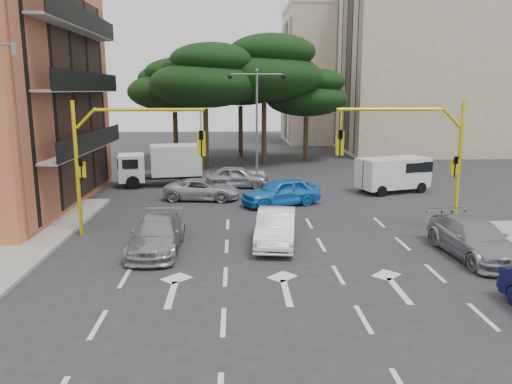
% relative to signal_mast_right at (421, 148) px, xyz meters
% --- Properties ---
extents(ground, '(120.00, 120.00, 0.00)m').
position_rel_signal_mast_right_xyz_m(ground, '(-6.80, -1.99, -3.88)').
color(ground, '#28282B').
rests_on(ground, ground).
extents(median_strip, '(1.40, 6.00, 0.15)m').
position_rel_signal_mast_right_xyz_m(median_strip, '(-6.80, 14.01, -3.81)').
color(median_strip, gray).
rests_on(median_strip, ground).
extents(apartment_beige_near, '(20.20, 12.15, 18.70)m').
position_rel_signal_mast_right_xyz_m(apartment_beige_near, '(13.15, 30.01, 5.47)').
color(apartment_beige_near, tan).
rests_on(apartment_beige_near, ground).
extents(apartment_beige_far, '(16.20, 12.15, 16.70)m').
position_rel_signal_mast_right_xyz_m(apartment_beige_far, '(6.15, 42.01, 4.47)').
color(apartment_beige_far, tan).
rests_on(apartment_beige_far, ground).
extents(pine_left_near, '(9.15, 9.15, 10.23)m').
position_rel_signal_mast_right_xyz_m(pine_left_near, '(-10.75, 19.96, 3.72)').
color(pine_left_near, '#382616').
rests_on(pine_left_near, ground).
extents(pine_center, '(9.98, 9.98, 11.16)m').
position_rel_signal_mast_right_xyz_m(pine_center, '(-5.75, 21.96, 4.41)').
color(pine_center, '#382616').
rests_on(pine_center, ground).
extents(pine_left_far, '(8.32, 8.32, 9.30)m').
position_rel_signal_mast_right_xyz_m(pine_left_far, '(-13.75, 23.96, 3.03)').
color(pine_left_far, '#382616').
rests_on(pine_left_far, ground).
extents(pine_right, '(7.49, 7.49, 8.37)m').
position_rel_signal_mast_right_xyz_m(pine_right, '(-1.75, 23.96, 2.33)').
color(pine_right, '#382616').
rests_on(pine_right, ground).
extents(pine_back, '(9.15, 9.15, 10.23)m').
position_rel_signal_mast_right_xyz_m(pine_back, '(-7.75, 26.96, 3.72)').
color(pine_back, '#382616').
rests_on(pine_back, ground).
extents(signal_mast_right, '(5.79, 0.37, 6.00)m').
position_rel_signal_mast_right_xyz_m(signal_mast_right, '(0.00, 0.00, 0.00)').
color(signal_mast_right, yellow).
rests_on(signal_mast_right, ground).
extents(signal_mast_left, '(5.79, 0.37, 6.00)m').
position_rel_signal_mast_right_xyz_m(signal_mast_left, '(-13.61, 0.00, 0.00)').
color(signal_mast_left, yellow).
rests_on(signal_mast_left, ground).
extents(street_lamp_center, '(4.16, 0.36, 7.77)m').
position_rel_signal_mast_right_xyz_m(street_lamp_center, '(-6.80, 14.01, 1.54)').
color(street_lamp_center, slate).
rests_on(street_lamp_center, median_strip).
extents(car_white_hatch, '(2.14, 4.65, 1.48)m').
position_rel_signal_mast_right_xyz_m(car_white_hatch, '(-6.72, -1.79, -3.15)').
color(car_white_hatch, silver).
rests_on(car_white_hatch, ground).
extents(car_blue_compact, '(4.92, 3.42, 1.55)m').
position_rel_signal_mast_right_xyz_m(car_blue_compact, '(-5.82, 5.52, -3.11)').
color(car_blue_compact, blue).
rests_on(car_blue_compact, ground).
extents(car_silver_wagon, '(2.00, 4.80, 1.39)m').
position_rel_signal_mast_right_xyz_m(car_silver_wagon, '(-11.62, -2.49, -3.19)').
color(car_silver_wagon, '#919398').
rests_on(car_silver_wagon, ground).
extents(car_silver_cross_a, '(4.73, 2.61, 1.25)m').
position_rel_signal_mast_right_xyz_m(car_silver_cross_a, '(-10.36, 7.24, -3.26)').
color(car_silver_cross_a, '#ADB0B5').
rests_on(car_silver_cross_a, ground).
extents(car_silver_cross_b, '(4.40, 2.16, 1.44)m').
position_rel_signal_mast_right_xyz_m(car_silver_cross_b, '(-8.26, 11.01, -3.16)').
color(car_silver_cross_b, '#A5A8AD').
rests_on(car_silver_cross_b, ground).
extents(car_silver_parked, '(2.39, 5.17, 1.46)m').
position_rel_signal_mast_right_xyz_m(car_silver_parked, '(0.89, -3.76, -3.15)').
color(car_silver_parked, gray).
rests_on(car_silver_parked, ground).
extents(van_white, '(4.93, 3.41, 2.26)m').
position_rel_signal_mast_right_xyz_m(van_white, '(1.70, 9.01, -2.76)').
color(van_white, silver).
rests_on(van_white, ground).
extents(box_truck_a, '(5.95, 3.35, 2.76)m').
position_rel_signal_mast_right_xyz_m(box_truck_a, '(-13.48, 12.01, -2.50)').
color(box_truck_a, silver).
rests_on(box_truck_a, ground).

